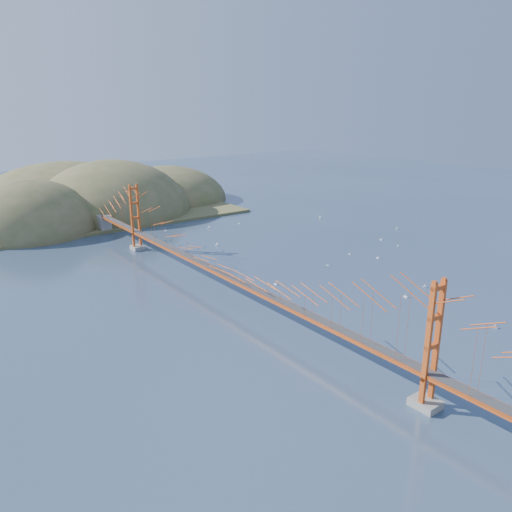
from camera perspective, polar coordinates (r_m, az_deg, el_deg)
ground at (r=66.38m, az=-2.84°, el=-5.12°), size 320.00×320.00×0.00m
bridge at (r=64.20m, az=-3.03°, el=0.72°), size 2.20×94.40×12.00m
far_headlands at (r=127.57m, az=-19.46°, el=4.81°), size 84.00×58.00×25.00m
sailboat_1 at (r=87.64m, az=10.64°, el=0.27°), size 0.45×0.49×0.55m
sailboat_9 at (r=98.10m, az=14.12°, el=1.87°), size 0.60×0.61×0.69m
sailboat_5 at (r=86.46m, az=13.76°, el=-0.15°), size 0.55×0.61×0.68m
sailboat_3 at (r=91.73m, az=-4.49°, el=1.29°), size 0.60×0.50×0.69m
sailboat_2 at (r=74.92m, az=18.72°, el=-3.29°), size 0.55×0.55×0.57m
sailboat_4 at (r=94.69m, az=15.91°, el=1.17°), size 0.56×0.56×0.58m
sailboat_17 at (r=114.11m, az=7.33°, el=4.36°), size 0.59×0.56×0.66m
sailboat_14 at (r=70.35m, az=16.73°, el=-4.41°), size 0.57×0.65×0.74m
sailboat_16 at (r=80.98m, az=8.22°, el=-1.01°), size 0.54×0.54×0.59m
sailboat_11 at (r=107.24m, az=15.79°, el=3.02°), size 0.62×0.62×0.65m
sailboat_0 at (r=71.98m, az=2.25°, el=-3.17°), size 0.51×0.62×0.72m
sailboat_7 at (r=104.54m, az=-5.39°, el=3.25°), size 0.58×0.47×0.68m
sailboat_15 at (r=108.14m, az=-1.95°, el=3.78°), size 0.51×0.56×0.63m
sailboat_6 at (r=64.76m, az=25.60°, el=-7.34°), size 0.66×0.66×0.70m
sailboat_12 at (r=103.51m, az=-10.30°, el=2.90°), size 0.64×0.64×0.69m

